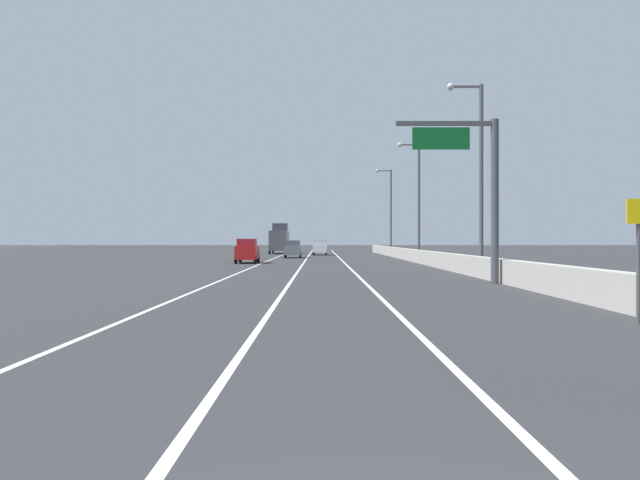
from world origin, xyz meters
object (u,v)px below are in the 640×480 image
(lamp_post_right_fourth, at_px, (387,206))
(car_red_2, at_px, (245,251))
(overhead_sign_gantry, at_px, (476,180))
(speed_advisory_sign, at_px, (636,250))
(car_gray_1, at_px, (290,249))
(car_white_0, at_px, (318,247))
(box_truck, at_px, (277,240))
(lamp_post_right_third, at_px, (414,194))
(lamp_post_right_second, at_px, (475,165))

(lamp_post_right_fourth, bearing_deg, car_red_2, -116.80)
(overhead_sign_gantry, distance_m, speed_advisory_sign, 14.46)
(overhead_sign_gantry, height_order, car_gray_1, overhead_sign_gantry)
(car_gray_1, xyz_separation_m, car_red_2, (-3.22, -16.00, 0.08))
(speed_advisory_sign, relative_size, lamp_post_right_fourth, 0.27)
(car_white_0, bearing_deg, car_red_2, -102.23)
(car_gray_1, bearing_deg, box_truck, 97.56)
(overhead_sign_gantry, bearing_deg, speed_advisory_sign, -88.21)
(overhead_sign_gantry, relative_size, car_gray_1, 1.77)
(lamp_post_right_third, relative_size, lamp_post_right_fourth, 1.00)
(lamp_post_right_second, height_order, car_gray_1, lamp_post_right_second)
(lamp_post_right_second, distance_m, car_white_0, 47.20)
(car_red_2, distance_m, box_truck, 36.72)
(overhead_sign_gantry, relative_size, car_white_0, 1.63)
(car_red_2, bearing_deg, lamp_post_right_second, -48.46)
(lamp_post_right_fourth, distance_m, car_gray_1, 19.34)
(overhead_sign_gantry, distance_m, lamp_post_right_third, 32.58)
(speed_advisory_sign, distance_m, lamp_post_right_second, 23.36)
(car_white_0, xyz_separation_m, box_truck, (-5.72, 8.14, 0.99))
(overhead_sign_gantry, height_order, lamp_post_right_third, lamp_post_right_third)
(box_truck, bearing_deg, car_gray_1, -82.44)
(car_red_2, bearing_deg, overhead_sign_gantry, -62.82)
(speed_advisory_sign, bearing_deg, lamp_post_right_second, 86.07)
(car_red_2, bearing_deg, box_truck, 89.27)
(car_white_0, distance_m, car_gray_1, 12.91)
(speed_advisory_sign, height_order, car_red_2, speed_advisory_sign)
(lamp_post_right_fourth, height_order, car_red_2, lamp_post_right_fourth)
(overhead_sign_gantry, distance_m, lamp_post_right_fourth, 56.31)
(speed_advisory_sign, xyz_separation_m, box_truck, (-13.38, 76.96, 0.20))
(lamp_post_right_third, relative_size, box_truck, 1.35)
(lamp_post_right_third, distance_m, car_gray_1, 16.39)
(lamp_post_right_second, height_order, car_white_0, lamp_post_right_second)
(lamp_post_right_fourth, xyz_separation_m, car_red_2, (-15.23, -30.16, -5.34))
(lamp_post_right_second, bearing_deg, lamp_post_right_fourth, 90.22)
(car_white_0, relative_size, car_red_2, 1.04)
(car_white_0, height_order, car_red_2, car_red_2)
(speed_advisory_sign, relative_size, car_gray_1, 0.71)
(lamp_post_right_second, relative_size, box_truck, 1.35)
(lamp_post_right_third, height_order, car_white_0, lamp_post_right_third)
(car_gray_1, bearing_deg, speed_advisory_sign, -79.30)
(overhead_sign_gantry, xyz_separation_m, car_gray_1, (-10.19, 42.10, -3.78))
(lamp_post_right_third, relative_size, car_white_0, 2.43)
(car_gray_1, height_order, box_truck, box_truck)
(speed_advisory_sign, xyz_separation_m, lamp_post_right_fourth, (1.38, 70.41, 4.60))
(overhead_sign_gantry, height_order, speed_advisory_sign, overhead_sign_gantry)
(car_gray_1, bearing_deg, lamp_post_right_fourth, 49.68)
(car_white_0, relative_size, box_truck, 0.56)
(lamp_post_right_second, xyz_separation_m, lamp_post_right_fourth, (-0.18, 47.56, 0.00))
(overhead_sign_gantry, bearing_deg, lamp_post_right_fourth, 88.14)
(lamp_post_right_second, bearing_deg, overhead_sign_gantry, -103.03)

